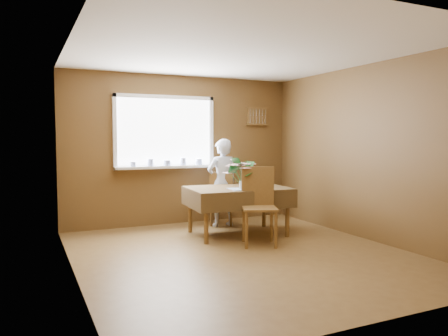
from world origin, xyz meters
name	(u,v)px	position (x,y,z in m)	size (l,w,h in m)	color
floor	(243,254)	(0.00, 0.00, 0.00)	(4.50, 4.50, 0.00)	brown
ceiling	(243,52)	(0.00, 0.00, 2.50)	(4.50, 4.50, 0.00)	white
wall_back	(182,150)	(0.00, 2.25, 1.25)	(4.00, 4.00, 0.00)	brown
wall_front	(378,165)	(0.00, -2.25, 1.25)	(4.00, 4.00, 0.00)	brown
wall_left	(72,158)	(-2.00, 0.00, 1.25)	(4.50, 4.50, 0.00)	brown
wall_right	(367,152)	(2.00, 0.00, 1.25)	(4.50, 4.50, 0.00)	brown
window_assembly	(166,144)	(-0.29, 2.20, 1.35)	(1.72, 0.20, 1.22)	white
spoon_rack	(257,116)	(1.45, 2.22, 1.85)	(0.44, 0.05, 0.33)	brown
dining_table	(238,193)	(0.45, 1.03, 0.63)	(1.55, 1.12, 0.72)	brown
chair_far	(221,196)	(0.51, 1.76, 0.49)	(0.51, 0.51, 0.89)	brown
chair_near	(259,202)	(0.46, 0.41, 0.57)	(0.59, 0.59, 1.06)	brown
seated_woman	(222,183)	(0.50, 1.70, 0.72)	(0.53, 0.35, 1.44)	white
flower_bouquet	(243,170)	(0.40, 0.78, 0.99)	(0.50, 0.50, 0.43)	white
side_plate	(263,185)	(0.91, 1.08, 0.72)	(0.22, 0.22, 0.01)	white
table_knife	(252,188)	(0.59, 0.83, 0.72)	(0.02, 0.23, 0.00)	silver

